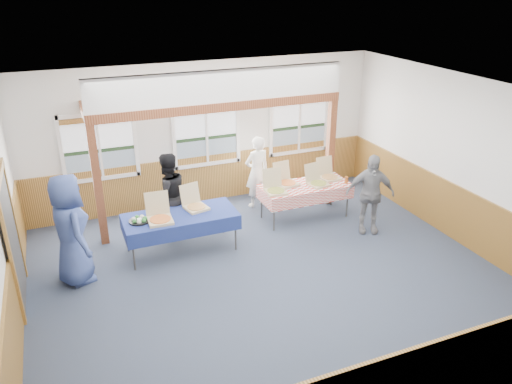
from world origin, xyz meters
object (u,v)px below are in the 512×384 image
(table_right, at_px, (305,187))
(woman_black, at_px, (168,196))
(table_left, at_px, (180,217))
(man_blue, at_px, (70,230))
(woman_white, at_px, (257,172))
(person_grey, at_px, (370,194))

(table_right, bearing_deg, woman_black, 155.36)
(table_left, height_order, woman_black, woman_black)
(man_blue, bearing_deg, woman_white, -83.27)
(table_left, distance_m, woman_white, 2.48)
(table_right, xyz_separation_m, woman_white, (-0.72, 0.94, 0.12))
(table_right, bearing_deg, table_left, 169.01)
(person_grey, bearing_deg, table_left, -165.95)
(woman_black, bearing_deg, man_blue, 13.74)
(man_blue, distance_m, person_grey, 5.66)
(woman_white, bearing_deg, table_right, 118.30)
(table_left, relative_size, table_right, 1.10)
(woman_black, relative_size, person_grey, 1.06)
(woman_white, bearing_deg, woman_black, 7.32)
(table_right, xyz_separation_m, man_blue, (-4.74, -0.69, 0.27))
(woman_black, height_order, person_grey, woman_black)
(woman_white, relative_size, woman_black, 0.94)
(woman_black, bearing_deg, table_right, 160.29)
(table_right, height_order, woman_white, woman_white)
(man_blue, bearing_deg, person_grey, -108.94)
(table_right, distance_m, person_grey, 1.39)
(table_left, relative_size, man_blue, 1.17)
(table_right, bearing_deg, woman_white, 108.75)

